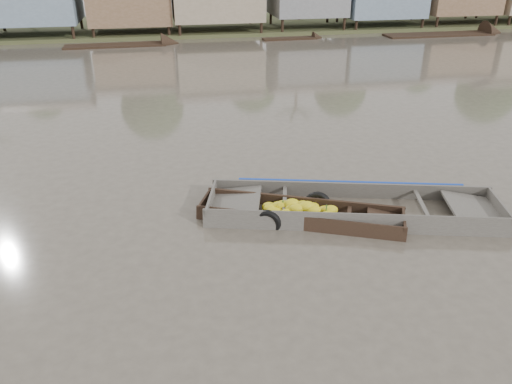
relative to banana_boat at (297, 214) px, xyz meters
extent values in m
plane|color=#4D463B|center=(-1.10, -0.53, -0.12)|extent=(120.00, 120.00, 0.00)
cube|color=#384723|center=(-1.10, 32.47, -0.12)|extent=(120.00, 12.00, 0.50)
cube|color=brown|center=(-4.90, 28.97, 2.08)|extent=(5.80, 4.60, 2.70)
cube|color=black|center=(0.08, -0.03, -0.20)|extent=(4.93, 2.80, 0.08)
cube|color=black|center=(0.29, 0.46, -0.01)|extent=(4.72, 2.10, 0.47)
cube|color=black|center=(-0.13, -0.53, -0.01)|extent=(4.72, 2.10, 0.47)
cube|color=black|center=(2.36, -1.00, -0.01)|extent=(0.48, 1.04, 0.44)
cube|color=black|center=(1.96, -0.83, 0.05)|extent=(1.16, 1.21, 0.18)
cube|color=black|center=(-2.21, 0.93, -0.01)|extent=(0.48, 1.04, 0.44)
cube|color=black|center=(-1.81, 0.76, 0.05)|extent=(1.16, 1.21, 0.18)
cube|color=black|center=(-1.02, 0.43, 0.08)|extent=(0.50, 1.01, 0.05)
cube|color=black|center=(1.17, -0.50, 0.08)|extent=(0.50, 1.01, 0.05)
ellipsoid|color=gold|center=(-0.53, 0.02, 0.08)|extent=(0.43, 0.37, 0.22)
ellipsoid|color=gold|center=(-0.58, -0.04, 0.02)|extent=(0.47, 0.40, 0.24)
ellipsoid|color=gold|center=(-0.61, -0.03, 0.04)|extent=(0.47, 0.41, 0.25)
ellipsoid|color=gold|center=(-0.13, -0.02, 0.18)|extent=(0.45, 0.39, 0.23)
ellipsoid|color=gold|center=(-0.43, 0.24, 0.15)|extent=(0.41, 0.36, 0.21)
ellipsoid|color=gold|center=(0.45, 0.17, 0.07)|extent=(0.40, 0.35, 0.21)
ellipsoid|color=gold|center=(-0.12, 0.10, 0.26)|extent=(0.46, 0.39, 0.24)
ellipsoid|color=gold|center=(-0.60, 0.07, 0.07)|extent=(0.48, 0.42, 0.25)
ellipsoid|color=gold|center=(0.04, 0.22, 0.11)|extent=(0.39, 0.34, 0.20)
ellipsoid|color=gold|center=(-0.31, -0.13, 0.14)|extent=(0.37, 0.32, 0.19)
ellipsoid|color=gold|center=(-0.64, 0.39, 0.06)|extent=(0.44, 0.38, 0.23)
ellipsoid|color=gold|center=(0.20, -0.12, 0.26)|extent=(0.49, 0.42, 0.25)
ellipsoid|color=gold|center=(-0.06, -0.13, 0.23)|extent=(0.46, 0.40, 0.24)
ellipsoid|color=gold|center=(0.65, -0.41, 0.11)|extent=(0.44, 0.38, 0.23)
ellipsoid|color=gold|center=(0.01, 0.18, 0.15)|extent=(0.43, 0.37, 0.22)
ellipsoid|color=gold|center=(0.81, -0.14, 0.10)|extent=(0.47, 0.41, 0.24)
ellipsoid|color=gold|center=(0.35, -0.21, 0.18)|extent=(0.44, 0.38, 0.23)
ellipsoid|color=gold|center=(0.04, -0.34, 0.05)|extent=(0.39, 0.34, 0.20)
ellipsoid|color=gold|center=(-0.71, 0.25, 0.00)|extent=(0.37, 0.32, 0.19)
ellipsoid|color=gold|center=(0.08, 0.09, 0.17)|extent=(0.46, 0.40, 0.24)
ellipsoid|color=gold|center=(-0.63, 0.23, 0.08)|extent=(0.48, 0.42, 0.25)
ellipsoid|color=gold|center=(-0.06, 0.31, 0.15)|extent=(0.38, 0.33, 0.20)
ellipsoid|color=gold|center=(-0.07, 0.15, 0.16)|extent=(0.43, 0.37, 0.22)
ellipsoid|color=gold|center=(0.70, -0.03, 0.06)|extent=(0.42, 0.36, 0.22)
ellipsoid|color=gold|center=(0.13, 0.03, 0.24)|extent=(0.37, 0.32, 0.19)
ellipsoid|color=gold|center=(-0.33, 0.19, 0.17)|extent=(0.48, 0.42, 0.25)
ellipsoid|color=gold|center=(0.41, 0.16, 0.08)|extent=(0.42, 0.36, 0.22)
cylinder|color=#3F6626|center=(-0.34, 0.14, 0.25)|extent=(0.04, 0.04, 0.16)
cylinder|color=#3F6626|center=(0.24, -0.10, 0.25)|extent=(0.04, 0.04, 0.16)
cylinder|color=#3F6626|center=(0.65, -0.28, 0.25)|extent=(0.04, 0.04, 0.16)
torus|color=black|center=(0.64, 0.39, 0.01)|extent=(0.72, 0.42, 0.71)
torus|color=black|center=(-0.82, -0.32, 0.01)|extent=(0.71, 0.42, 0.70)
cube|color=#433E39|center=(1.44, -0.03, -0.20)|extent=(7.36, 3.28, 0.08)
cube|color=#433E39|center=(1.66, 0.82, 0.05)|extent=(7.17, 1.97, 0.59)
cube|color=#433E39|center=(1.22, -0.89, 0.05)|extent=(7.17, 1.97, 0.59)
cube|color=#433E39|center=(4.93, -0.92, 0.05)|extent=(0.50, 1.76, 0.56)
cube|color=#433E39|center=(4.32, -0.77, 0.12)|extent=(1.59, 1.81, 0.23)
cube|color=#433E39|center=(-2.05, 0.85, 0.05)|extent=(0.50, 1.76, 0.56)
cube|color=#433E39|center=(-1.44, 0.70, 0.12)|extent=(1.59, 1.81, 0.23)
cube|color=#433E39|center=(-0.23, 0.39, 0.17)|extent=(0.52, 1.70, 0.05)
cube|color=#433E39|center=(3.11, -0.46, 0.17)|extent=(0.52, 1.70, 0.05)
cube|color=#665E54|center=(1.44, -0.03, -0.16)|extent=(5.66, 2.72, 0.02)
cube|color=#1035A8|center=(1.67, 0.88, 0.28)|extent=(5.79, 1.55, 0.15)
torus|color=olive|center=(4.06, -1.00, -0.13)|extent=(0.41, 0.41, 0.06)
torus|color=olive|center=(4.06, -1.00, -0.10)|extent=(0.33, 0.33, 0.06)
cube|color=black|center=(6.08, 25.03, -0.17)|extent=(3.89, 0.99, 0.35)
cube|color=black|center=(-5.94, 24.64, -0.17)|extent=(6.63, 1.67, 0.35)
cube|color=black|center=(17.39, 24.68, -0.17)|extent=(8.20, 1.89, 0.35)
camera|label=1|loc=(-3.02, -10.49, 6.05)|focal=35.00mm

